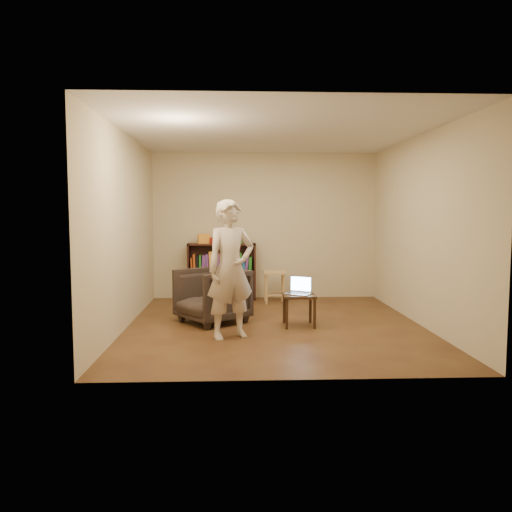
{
  "coord_description": "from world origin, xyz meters",
  "views": [
    {
      "loc": [
        -0.54,
        -6.72,
        1.54
      ],
      "look_at": [
        -0.24,
        0.35,
        0.92
      ],
      "focal_mm": 35.0,
      "sensor_mm": 36.0,
      "label": 1
    }
  ],
  "objects_px": {
    "person": "(231,269)",
    "stool": "(275,277)",
    "armchair": "(212,295)",
    "side_table": "(299,300)",
    "bookshelf": "(222,275)",
    "laptop": "(299,290)"
  },
  "relations": [
    {
      "from": "bookshelf",
      "to": "stool",
      "type": "distance_m",
      "value": 0.99
    },
    {
      "from": "armchair",
      "to": "laptop",
      "type": "height_order",
      "value": "armchair"
    },
    {
      "from": "bookshelf",
      "to": "armchair",
      "type": "height_order",
      "value": "bookshelf"
    },
    {
      "from": "bookshelf",
      "to": "side_table",
      "type": "relative_size",
      "value": 2.75
    },
    {
      "from": "stool",
      "to": "person",
      "type": "height_order",
      "value": "person"
    },
    {
      "from": "person",
      "to": "stool",
      "type": "bearing_deg",
      "value": 47.26
    },
    {
      "from": "stool",
      "to": "laptop",
      "type": "distance_m",
      "value": 1.77
    },
    {
      "from": "armchair",
      "to": "laptop",
      "type": "distance_m",
      "value": 1.23
    },
    {
      "from": "stool",
      "to": "side_table",
      "type": "relative_size",
      "value": 1.24
    },
    {
      "from": "stool",
      "to": "armchair",
      "type": "xyz_separation_m",
      "value": [
        -1.0,
        -1.49,
        -0.05
      ]
    },
    {
      "from": "stool",
      "to": "person",
      "type": "xyz_separation_m",
      "value": [
        -0.73,
        -2.38,
        0.41
      ]
    },
    {
      "from": "stool",
      "to": "laptop",
      "type": "relative_size",
      "value": 1.36
    },
    {
      "from": "armchair",
      "to": "laptop",
      "type": "xyz_separation_m",
      "value": [
        1.19,
        -0.26,
        0.11
      ]
    },
    {
      "from": "side_table",
      "to": "person",
      "type": "bearing_deg",
      "value": -146.81
    },
    {
      "from": "person",
      "to": "laptop",
      "type": "bearing_deg",
      "value": 8.22
    },
    {
      "from": "bookshelf",
      "to": "armchair",
      "type": "relative_size",
      "value": 1.42
    },
    {
      "from": "person",
      "to": "armchair",
      "type": "bearing_deg",
      "value": 81.3
    },
    {
      "from": "bookshelf",
      "to": "stool",
      "type": "height_order",
      "value": "bookshelf"
    },
    {
      "from": "bookshelf",
      "to": "armchair",
      "type": "distance_m",
      "value": 1.87
    },
    {
      "from": "armchair",
      "to": "side_table",
      "type": "xyz_separation_m",
      "value": [
        1.19,
        -0.28,
        -0.02
      ]
    },
    {
      "from": "side_table",
      "to": "person",
      "type": "distance_m",
      "value": 1.2
    },
    {
      "from": "stool",
      "to": "armchair",
      "type": "height_order",
      "value": "armchair"
    }
  ]
}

